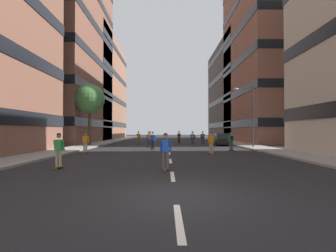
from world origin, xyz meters
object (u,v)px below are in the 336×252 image
Objects in this scene: skater_0 at (153,140)px; skater_12 at (203,137)px; skater_11 at (231,140)px; street_tree_near at (90,99)px; skater_1 at (85,141)px; skater_2 at (59,149)px; skater_6 at (211,142)px; skater_3 at (149,138)px; skater_10 at (193,138)px; skater_8 at (150,138)px; parked_car_near at (221,140)px; skater_5 at (138,137)px; streetlamp_right at (250,110)px; skater_7 at (165,150)px; skater_9 at (179,136)px.

skater_12 is at bearing 52.07° from skater_0.
skater_11 is at bearing -10.25° from skater_0.
street_tree_near is 10.61m from skater_1.
skater_6 is at bearing 39.51° from skater_2.
skater_3 is 10.59m from skater_11.
skater_6 is 3.77m from skater_11.
skater_10 is (5.25, 0.03, 0.00)m from skater_3.
skater_12 is at bearing 8.36° from street_tree_near.
skater_8 is 5.35m from skater_10.
skater_6 is (-3.45, -11.65, 0.29)m from parked_car_near.
skater_1 is at bearing -146.97° from skater_0.
skater_8 is at bearing -147.46° from skater_12.
skater_8 is (7.43, -2.10, -4.69)m from street_tree_near.
street_tree_near is 9.04m from skater_8.
skater_12 is (8.54, -2.19, 0.03)m from skater_5.
skater_0 and skater_12 have the same top height.
streetlamp_right reaches higher than skater_6.
street_tree_near is 16.87m from skater_6.
streetlamp_right reaches higher than skater_3.
skater_7 is at bearing -103.42° from skater_12.
street_tree_near reaches higher than skater_7.
skater_2 is 21.82m from skater_12.
street_tree_near is at bearing 179.53° from skater_10.
skater_10 is at bearing 153.47° from streetlamp_right.
skater_12 is (6.79, 2.18, 0.00)m from skater_3.
skater_2 is 15.34m from skater_11.
parked_car_near is 2.47× the size of skater_11.
streetlamp_right is at bearing -49.56° from skater_12.
skater_6 is at bearing -95.32° from skater_12.
skater_2 is at bearing -109.28° from skater_0.
skater_5 is at bearing 167.13° from parked_car_near.
skater_9 is (-5.19, 4.45, 0.32)m from parked_car_near.
skater_3 and skater_10 have the same top height.
skater_10 is at bearing 51.24° from skater_0.
skater_2 is (1.34, -8.11, 0.00)m from skater_1.
skater_7 is (5.32, -0.64, 0.00)m from skater_2.
skater_9 is (-7.19, 9.24, -3.12)m from streetlamp_right.
skater_8 is (-0.49, 3.57, 0.00)m from skater_0.
skater_12 is (-4.34, 5.09, -3.12)m from streetlamp_right.
skater_9 is at bearing 66.25° from skater_8.
skater_1 and skater_6 have the same top height.
skater_1 is at bearing -117.08° from skater_3.
skater_0 is 1.00× the size of skater_6.
street_tree_near reaches higher than skater_3.
parked_car_near is 2.38m from skater_12.
street_tree_near is at bearing 142.34° from skater_6.
skater_3 is 1.00× the size of skater_12.
skater_5 and skater_7 have the same top height.
skater_3 is 1.00× the size of skater_8.
skater_0 is 1.00× the size of skater_1.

